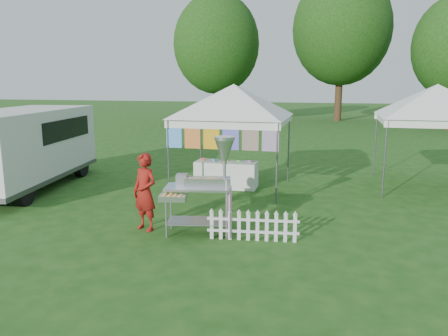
# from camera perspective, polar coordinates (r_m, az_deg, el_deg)

# --- Properties ---
(ground) EXTENTS (120.00, 120.00, 0.00)m
(ground) POSITION_cam_1_polar(r_m,az_deg,el_deg) (9.39, -3.60, -7.80)
(ground) COLOR #1C4C15
(ground) RESTS_ON ground
(canopy_main) EXTENTS (4.24, 4.24, 3.45)m
(canopy_main) POSITION_cam_1_polar(r_m,az_deg,el_deg) (12.26, 1.27, 10.86)
(canopy_main) COLOR #59595E
(canopy_main) RESTS_ON ground
(canopy_right) EXTENTS (4.24, 4.24, 3.45)m
(canopy_right) POSITION_cam_1_polar(r_m,az_deg,el_deg) (13.74, 26.16, 9.79)
(canopy_right) COLOR #59595E
(canopy_right) RESTS_ON ground
(tree_left) EXTENTS (6.40, 6.40, 9.53)m
(tree_left) POSITION_cam_1_polar(r_m,az_deg,el_deg) (33.73, -0.97, 15.86)
(tree_left) COLOR #3E2316
(tree_left) RESTS_ON ground
(tree_mid) EXTENTS (7.60, 7.60, 11.52)m
(tree_mid) POSITION_cam_1_polar(r_m,az_deg,el_deg) (36.69, 15.14, 17.15)
(tree_mid) COLOR #3E2316
(tree_mid) RESTS_ON ground
(donut_cart) EXTENTS (1.46, 1.21, 2.00)m
(donut_cart) POSITION_cam_1_polar(r_m,az_deg,el_deg) (8.70, -2.11, -1.28)
(donut_cart) COLOR gray
(donut_cart) RESTS_ON ground
(vendor) EXTENTS (0.69, 0.58, 1.62)m
(vendor) POSITION_cam_1_polar(r_m,az_deg,el_deg) (9.19, -10.29, -3.11)
(vendor) COLOR maroon
(vendor) RESTS_ON ground
(cargo_van) EXTENTS (3.01, 5.75, 2.28)m
(cargo_van) POSITION_cam_1_polar(r_m,az_deg,el_deg) (13.94, -24.59, 2.62)
(cargo_van) COLOR silver
(cargo_van) RESTS_ON ground
(picket_fence) EXTENTS (1.79, 0.24, 0.56)m
(picket_fence) POSITION_cam_1_polar(r_m,az_deg,el_deg) (8.58, 3.78, -7.64)
(picket_fence) COLOR silver
(picket_fence) RESTS_ON ground
(display_table) EXTENTS (1.80, 0.70, 0.77)m
(display_table) POSITION_cam_1_polar(r_m,az_deg,el_deg) (12.83, 0.29, -0.84)
(display_table) COLOR white
(display_table) RESTS_ON ground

